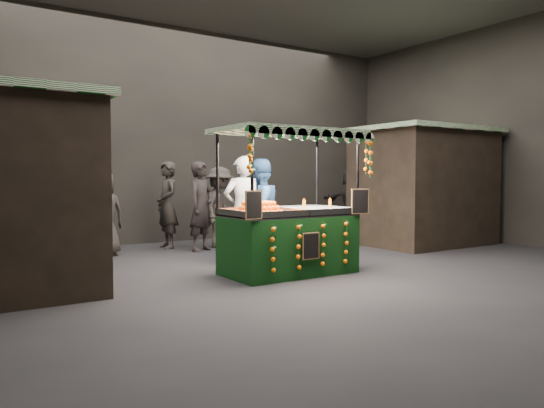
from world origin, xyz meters
TOP-DOWN VIEW (x-y plane):
  - ground at (0.00, 0.00)m, footprint 12.00×12.00m
  - market_hall at (0.00, 0.00)m, footprint 12.10×10.10m
  - neighbour_stall_right at (4.40, 1.50)m, footprint 3.00×2.20m
  - juice_stall at (-0.21, 0.17)m, footprint 2.31×1.36m
  - vendor_grey at (-0.40, 1.31)m, footprint 0.73×0.53m
  - vendor_blue at (-0.04, 1.35)m, footprint 1.09×0.98m
  - shopper_0 at (-0.26, 3.23)m, footprint 0.79×0.70m
  - shopper_1 at (3.89, 2.15)m, footprint 1.18×1.19m
  - shopper_2 at (1.39, 3.75)m, footprint 1.06×0.91m
  - shopper_3 at (0.29, 3.48)m, footprint 1.26×1.23m
  - shopper_4 at (-2.13, 3.59)m, footprint 0.84×0.59m
  - shopper_5 at (4.50, 3.99)m, footprint 1.36×1.62m
  - shopper_6 at (-0.70, 3.98)m, footprint 0.45×0.67m

SIDE VIEW (x-z plane):
  - ground at x=0.00m, z-range 0.00..0.00m
  - juice_stall at x=-0.21m, z-range -0.42..1.82m
  - shopper_4 at x=-2.13m, z-range 0.00..1.61m
  - shopper_2 at x=1.39m, z-range 0.00..1.71m
  - shopper_3 at x=0.29m, z-range 0.00..1.73m
  - shopper_5 at x=4.50m, z-range 0.00..1.74m
  - shopper_0 at x=-0.26m, z-range 0.00..1.82m
  - vendor_blue at x=-0.04m, z-range 0.00..1.83m
  - shopper_6 at x=-0.70m, z-range 0.00..1.83m
  - vendor_grey at x=-0.40m, z-range 0.00..1.87m
  - shopper_1 at x=3.89m, z-range 0.00..1.94m
  - neighbour_stall_right at x=4.40m, z-range 0.01..2.61m
  - market_hall at x=0.00m, z-range 0.86..5.91m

